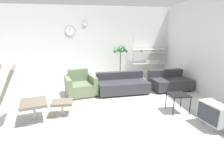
{
  "coord_description": "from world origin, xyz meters",
  "views": [
    {
      "loc": [
        -0.2,
        -3.95,
        1.73
      ],
      "look_at": [
        0.37,
        0.16,
        0.55
      ],
      "focal_mm": 28.0,
      "sensor_mm": 36.0,
      "label": 1
    }
  ],
  "objects_px": {
    "couch_low": "(122,85)",
    "shelf_unit": "(149,56)",
    "armchair_red": "(80,86)",
    "side_table": "(178,96)",
    "ottoman": "(62,105)",
    "crt_television": "(218,114)",
    "lounge_chair": "(11,88)",
    "couch_second": "(169,82)",
    "potted_plant": "(120,64)"
  },
  "relations": [
    {
      "from": "lounge_chair",
      "to": "couch_low",
      "type": "bearing_deg",
      "value": 108.18
    },
    {
      "from": "ottoman",
      "to": "couch_low",
      "type": "distance_m",
      "value": 2.14
    },
    {
      "from": "armchair_red",
      "to": "side_table",
      "type": "xyz_separation_m",
      "value": [
        2.25,
        -1.52,
        0.12
      ]
    },
    {
      "from": "potted_plant",
      "to": "side_table",
      "type": "bearing_deg",
      "value": -76.75
    },
    {
      "from": "armchair_red",
      "to": "lounge_chair",
      "type": "bearing_deg",
      "value": 38.61
    },
    {
      "from": "couch_second",
      "to": "shelf_unit",
      "type": "bearing_deg",
      "value": -93.07
    },
    {
      "from": "couch_low",
      "to": "couch_second",
      "type": "distance_m",
      "value": 1.59
    },
    {
      "from": "couch_low",
      "to": "side_table",
      "type": "height_order",
      "value": "couch_low"
    },
    {
      "from": "ottoman",
      "to": "armchair_red",
      "type": "distance_m",
      "value": 1.4
    },
    {
      "from": "armchair_red",
      "to": "side_table",
      "type": "bearing_deg",
      "value": 131.61
    },
    {
      "from": "side_table",
      "to": "shelf_unit",
      "type": "relative_size",
      "value": 0.27
    },
    {
      "from": "ottoman",
      "to": "shelf_unit",
      "type": "bearing_deg",
      "value": 46.98
    },
    {
      "from": "armchair_red",
      "to": "shelf_unit",
      "type": "distance_m",
      "value": 3.45
    },
    {
      "from": "lounge_chair",
      "to": "shelf_unit",
      "type": "distance_m",
      "value": 5.36
    },
    {
      "from": "lounge_chair",
      "to": "couch_second",
      "type": "distance_m",
      "value": 4.47
    },
    {
      "from": "lounge_chair",
      "to": "armchair_red",
      "type": "relative_size",
      "value": 1.25
    },
    {
      "from": "couch_low",
      "to": "crt_television",
      "type": "height_order",
      "value": "couch_low"
    },
    {
      "from": "ottoman",
      "to": "crt_television",
      "type": "height_order",
      "value": "crt_television"
    },
    {
      "from": "couch_low",
      "to": "shelf_unit",
      "type": "height_order",
      "value": "shelf_unit"
    },
    {
      "from": "armchair_red",
      "to": "side_table",
      "type": "height_order",
      "value": "armchair_red"
    },
    {
      "from": "lounge_chair",
      "to": "shelf_unit",
      "type": "relative_size",
      "value": 0.77
    },
    {
      "from": "ottoman",
      "to": "armchair_red",
      "type": "xyz_separation_m",
      "value": [
        0.34,
        1.36,
        0.03
      ]
    },
    {
      "from": "armchair_red",
      "to": "couch_low",
      "type": "xyz_separation_m",
      "value": [
        1.26,
        0.06,
        -0.04
      ]
    },
    {
      "from": "potted_plant",
      "to": "crt_television",
      "type": "bearing_deg",
      "value": -73.41
    },
    {
      "from": "lounge_chair",
      "to": "crt_television",
      "type": "bearing_deg",
      "value": 64.7
    },
    {
      "from": "couch_second",
      "to": "potted_plant",
      "type": "xyz_separation_m",
      "value": [
        -1.35,
        1.49,
        0.4
      ]
    },
    {
      "from": "crt_television",
      "to": "potted_plant",
      "type": "bearing_deg",
      "value": 8.56
    },
    {
      "from": "shelf_unit",
      "to": "couch_low",
      "type": "bearing_deg",
      "value": -128.21
    },
    {
      "from": "lounge_chair",
      "to": "armchair_red",
      "type": "height_order",
      "value": "lounge_chair"
    },
    {
      "from": "ottoman",
      "to": "couch_low",
      "type": "bearing_deg",
      "value": 41.49
    },
    {
      "from": "lounge_chair",
      "to": "couch_low",
      "type": "distance_m",
      "value": 3.03
    },
    {
      "from": "ottoman",
      "to": "side_table",
      "type": "bearing_deg",
      "value": -3.63
    },
    {
      "from": "crt_television",
      "to": "shelf_unit",
      "type": "distance_m",
      "value": 4.28
    },
    {
      "from": "couch_low",
      "to": "potted_plant",
      "type": "bearing_deg",
      "value": -103.92
    },
    {
      "from": "side_table",
      "to": "crt_television",
      "type": "relative_size",
      "value": 0.71
    },
    {
      "from": "ottoman",
      "to": "potted_plant",
      "type": "height_order",
      "value": "potted_plant"
    },
    {
      "from": "potted_plant",
      "to": "couch_second",
      "type": "bearing_deg",
      "value": -47.71
    },
    {
      "from": "armchair_red",
      "to": "crt_television",
      "type": "height_order",
      "value": "armchair_red"
    },
    {
      "from": "crt_television",
      "to": "shelf_unit",
      "type": "height_order",
      "value": "shelf_unit"
    },
    {
      "from": "side_table",
      "to": "potted_plant",
      "type": "xyz_separation_m",
      "value": [
        -0.75,
        3.19,
        0.24
      ]
    },
    {
      "from": "ottoman",
      "to": "shelf_unit",
      "type": "height_order",
      "value": "shelf_unit"
    },
    {
      "from": "couch_low",
      "to": "couch_second",
      "type": "bearing_deg",
      "value": 178.74
    },
    {
      "from": "lounge_chair",
      "to": "couch_low",
      "type": "relative_size",
      "value": 0.79
    },
    {
      "from": "armchair_red",
      "to": "potted_plant",
      "type": "distance_m",
      "value": 2.27
    },
    {
      "from": "lounge_chair",
      "to": "side_table",
      "type": "xyz_separation_m",
      "value": [
        3.46,
        0.08,
        -0.37
      ]
    },
    {
      "from": "couch_low",
      "to": "potted_plant",
      "type": "relative_size",
      "value": 1.12
    },
    {
      "from": "lounge_chair",
      "to": "potted_plant",
      "type": "xyz_separation_m",
      "value": [
        2.71,
        3.27,
        -0.13
      ]
    },
    {
      "from": "couch_second",
      "to": "shelf_unit",
      "type": "distance_m",
      "value": 1.9
    },
    {
      "from": "lounge_chair",
      "to": "couch_second",
      "type": "relative_size",
      "value": 0.97
    },
    {
      "from": "couch_second",
      "to": "ottoman",
      "type": "bearing_deg",
      "value": 20.1
    }
  ]
}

